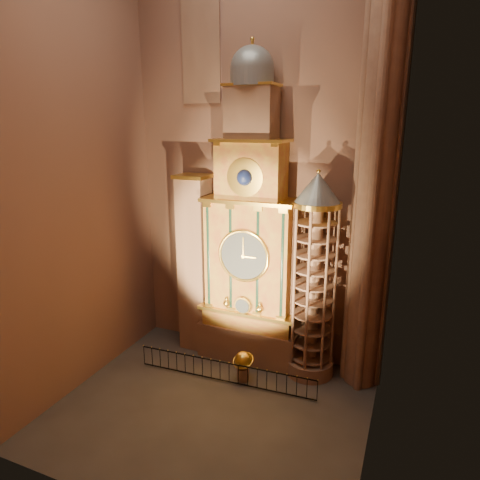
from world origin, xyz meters
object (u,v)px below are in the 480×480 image
at_px(portrait_tower, 195,263).
at_px(iron_railing, 225,372).
at_px(astronomical_clock, 251,244).
at_px(celestial_globe, 243,364).
at_px(stair_turret, 313,280).

relative_size(portrait_tower, iron_railing, 1.08).
xyz_separation_m(astronomical_clock, portrait_tower, (-3.40, 0.02, -1.53)).
bearing_deg(astronomical_clock, celestial_globe, -77.36).
bearing_deg(iron_railing, celestial_globe, 35.79).
xyz_separation_m(portrait_tower, stair_turret, (6.90, -0.28, 0.12)).
xyz_separation_m(celestial_globe, iron_railing, (-0.79, -0.57, -0.35)).
bearing_deg(iron_railing, portrait_tower, 137.17).
height_order(portrait_tower, stair_turret, stair_turret).
bearing_deg(portrait_tower, astronomical_clock, -0.29).
bearing_deg(portrait_tower, iron_railing, -42.83).
xyz_separation_m(stair_turret, celestial_globe, (-2.98, -2.05, -4.31)).
distance_m(astronomical_clock, iron_railing, 6.73).
bearing_deg(celestial_globe, iron_railing, -144.21).
relative_size(astronomical_clock, celestial_globe, 10.49).
bearing_deg(astronomical_clock, stair_turret, -4.30).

